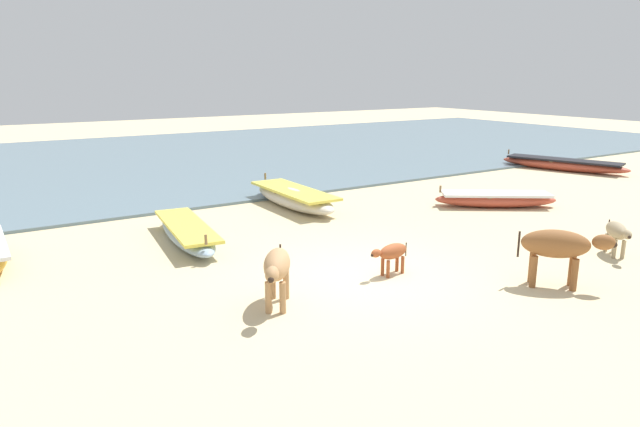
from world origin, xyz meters
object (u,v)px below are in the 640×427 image
object	(u,v)px
fishing_boat_0	(495,199)
fishing_boat_3	(187,232)
fishing_boat_6	(294,197)
cow_second_adult_tan	(277,267)
cow_adult_brown	(559,246)
calf_near_dun	(617,232)
calf_far_rust	(392,253)
fishing_boat_4	(563,164)

from	to	relation	value
fishing_boat_0	fishing_boat_3	world-z (taller)	fishing_boat_3
fishing_boat_6	cow_second_adult_tan	size ratio (longest dim) A/B	2.96
fishing_boat_3	cow_adult_brown	bearing A→B (deg)	43.13
calf_near_dun	cow_adult_brown	bearing A→B (deg)	-41.48
cow_adult_brown	cow_second_adult_tan	distance (m)	4.99
fishing_boat_0	calf_far_rust	bearing A→B (deg)	58.81
fishing_boat_6	calf_near_dun	size ratio (longest dim) A/B	4.08
calf_near_dun	cow_second_adult_tan	xyz separation A→B (m)	(-7.24, 1.42, 0.17)
fishing_boat_6	calf_far_rust	bearing A→B (deg)	168.62
fishing_boat_4	calf_near_dun	size ratio (longest dim) A/B	5.05
fishing_boat_6	fishing_boat_4	bearing A→B (deg)	-90.36
fishing_boat_0	fishing_boat_3	distance (m)	8.76
fishing_boat_0	fishing_boat_6	world-z (taller)	fishing_boat_6
fishing_boat_3	cow_second_adult_tan	world-z (taller)	cow_second_adult_tan
fishing_boat_6	calf_far_rust	xyz separation A→B (m)	(-1.23, -5.85, 0.15)
fishing_boat_0	fishing_boat_6	distance (m)	5.77
fishing_boat_0	cow_adult_brown	distance (m)	6.34
fishing_boat_3	cow_second_adult_tan	size ratio (longest dim) A/B	2.87
calf_far_rust	cow_second_adult_tan	bearing A→B (deg)	-1.91
fishing_boat_3	fishing_boat_6	xyz separation A→B (m)	(3.75, 1.68, 0.06)
fishing_boat_6	cow_adult_brown	bearing A→B (deg)	-173.33
calf_far_rust	cow_second_adult_tan	distance (m)	2.56
fishing_boat_4	fishing_boat_6	xyz separation A→B (m)	(-12.13, 0.18, 0.04)
fishing_boat_3	fishing_boat_6	distance (m)	4.11
fishing_boat_3	cow_adult_brown	xyz separation A→B (m)	(4.61, -6.22, 0.53)
fishing_boat_0	calf_near_dun	size ratio (longest dim) A/B	3.44
fishing_boat_0	fishing_boat_6	size ratio (longest dim) A/B	0.84
fishing_boat_3	calf_near_dun	world-z (taller)	calf_near_dun
fishing_boat_4	fishing_boat_6	size ratio (longest dim) A/B	1.24
fishing_boat_0	fishing_boat_4	world-z (taller)	fishing_boat_4
fishing_boat_3	calf_far_rust	world-z (taller)	fishing_boat_3
cow_second_adult_tan	fishing_boat_0	bearing A→B (deg)	143.22
cow_second_adult_tan	calf_far_rust	bearing A→B (deg)	128.33
fishing_boat_3	calf_near_dun	bearing A→B (deg)	57.94
calf_far_rust	cow_adult_brown	bearing A→B (deg)	129.40
cow_adult_brown	calf_far_rust	size ratio (longest dim) A/B	1.46
calf_far_rust	fishing_boat_3	bearing A→B (deg)	-64.84
cow_second_adult_tan	fishing_boat_6	bearing A→B (deg)	-177.83
fishing_boat_6	calf_near_dun	xyz separation A→B (m)	(3.46, -7.46, 0.23)
fishing_boat_0	cow_adult_brown	bearing A→B (deg)	84.45
fishing_boat_6	cow_second_adult_tan	world-z (taller)	cow_second_adult_tan
fishing_boat_3	fishing_boat_4	bearing A→B (deg)	101.99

